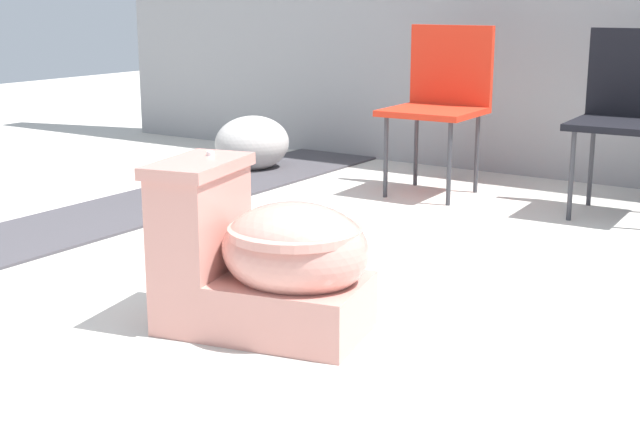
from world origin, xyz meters
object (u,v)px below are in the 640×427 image
folding_chair_middle (630,102)px  boulder_near (252,143)px  toilet (265,260)px  folding_chair_left (442,91)px

folding_chair_middle → boulder_near: bearing=-89.1°
toilet → boulder_near: size_ratio=1.60×
folding_chair_middle → boulder_near: 2.09m
folding_chair_left → boulder_near: (-1.14, -0.08, -0.35)m
folding_chair_left → folding_chair_middle: (0.91, 0.05, 0.00)m
folding_chair_left → boulder_near: size_ratio=1.93×
toilet → folding_chair_left: bearing=89.7°
toilet → folding_chair_middle: bearing=65.1°
boulder_near → toilet: bearing=-51.4°
folding_chair_left → folding_chair_middle: 0.91m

